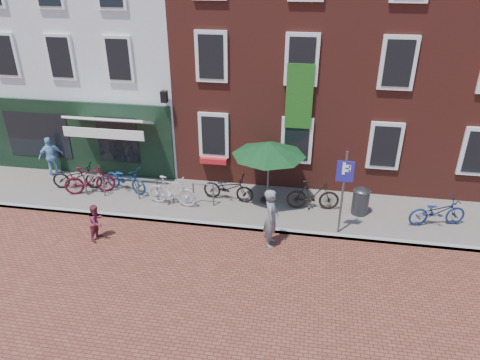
% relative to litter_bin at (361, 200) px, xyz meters
% --- Properties ---
extents(ground, '(80.00, 80.00, 0.00)m').
position_rel_litter_bin_xyz_m(ground, '(-5.76, -1.53, -0.62)').
color(ground, brown).
extents(sidewalk, '(24.00, 3.00, 0.10)m').
position_rel_litter_bin_xyz_m(sidewalk, '(-4.76, -0.03, -0.57)').
color(sidewalk, slate).
rests_on(sidewalk, ground).
extents(building_stucco, '(8.00, 8.00, 9.00)m').
position_rel_litter_bin_xyz_m(building_stucco, '(-10.76, 5.47, 3.88)').
color(building_stucco, silver).
rests_on(building_stucco, ground).
extents(building_brick_mid, '(6.00, 8.00, 10.00)m').
position_rel_litter_bin_xyz_m(building_brick_mid, '(-3.76, 5.47, 4.38)').
color(building_brick_mid, maroon).
rests_on(building_brick_mid, ground).
extents(building_brick_right, '(6.00, 8.00, 10.00)m').
position_rel_litter_bin_xyz_m(building_brick_right, '(2.24, 5.47, 4.38)').
color(building_brick_right, maroon).
rests_on(building_brick_right, ground).
extents(litter_bin, '(0.55, 0.55, 1.00)m').
position_rel_litter_bin_xyz_m(litter_bin, '(0.00, 0.00, 0.00)').
color(litter_bin, '#373739').
rests_on(litter_bin, sidewalk).
extents(parking_sign, '(0.50, 0.08, 2.73)m').
position_rel_litter_bin_xyz_m(parking_sign, '(-0.73, -1.29, 1.21)').
color(parking_sign, '#4C4C4F').
rests_on(parking_sign, sidewalk).
extents(parasol, '(2.50, 2.50, 2.33)m').
position_rel_litter_bin_xyz_m(parasol, '(-3.12, 0.26, 1.57)').
color(parasol, '#4C4C4F').
rests_on(parasol, sidewalk).
extents(woman, '(0.46, 0.69, 1.84)m').
position_rel_litter_bin_xyz_m(woman, '(-2.75, -2.15, 0.30)').
color(woman, slate).
rests_on(woman, ground).
extents(boy, '(0.51, 0.62, 1.17)m').
position_rel_litter_bin_xyz_m(boy, '(-7.99, -2.73, -0.04)').
color(boy, maroon).
rests_on(boy, ground).
extents(cafe_person, '(0.94, 0.89, 1.57)m').
position_rel_litter_bin_xyz_m(cafe_person, '(-11.66, 0.99, 0.26)').
color(cafe_person, '#83B8E3').
rests_on(cafe_person, sidewalk).
extents(bicycle_0, '(1.90, 0.92, 0.96)m').
position_rel_litter_bin_xyz_m(bicycle_0, '(-10.14, 0.08, -0.04)').
color(bicycle_0, black).
rests_on(bicycle_0, sidewalk).
extents(bicycle_1, '(1.83, 1.11, 1.06)m').
position_rel_litter_bin_xyz_m(bicycle_1, '(-9.50, -0.20, 0.01)').
color(bicycle_1, '#510A1A').
rests_on(bicycle_1, sidewalk).
extents(bicycle_2, '(1.93, 1.17, 0.96)m').
position_rel_litter_bin_xyz_m(bicycle_2, '(-8.31, 0.19, -0.04)').
color(bicycle_2, navy).
rests_on(bicycle_2, sidewalk).
extents(bicycle_3, '(1.81, 0.67, 1.06)m').
position_rel_litter_bin_xyz_m(bicycle_3, '(-6.34, -0.51, 0.01)').
color(bicycle_3, '#ABABAE').
rests_on(bicycle_3, sidewalk).
extents(bicycle_4, '(1.88, 0.84, 0.96)m').
position_rel_litter_bin_xyz_m(bicycle_4, '(-4.49, 0.16, -0.04)').
color(bicycle_4, black).
rests_on(bicycle_4, sidewalk).
extents(bicycle_5, '(1.81, 0.68, 1.06)m').
position_rel_litter_bin_xyz_m(bicycle_5, '(-1.56, 0.03, 0.01)').
color(bicycle_5, black).
rests_on(bicycle_5, sidewalk).
extents(bicycle_6, '(1.92, 1.05, 0.96)m').
position_rel_litter_bin_xyz_m(bicycle_6, '(2.34, -0.31, -0.04)').
color(bicycle_6, navy).
rests_on(bicycle_6, sidewalk).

